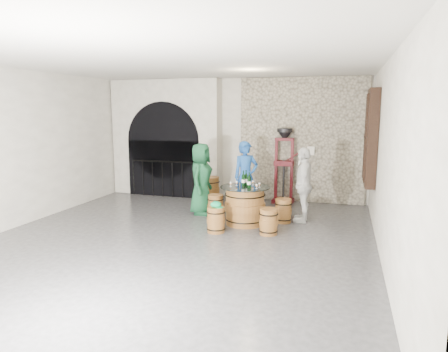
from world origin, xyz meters
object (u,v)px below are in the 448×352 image
(person_blue, at_px, (246,177))
(wine_bottle_right, at_px, (246,179))
(person_white, at_px, (304,185))
(barrel_table, at_px, (245,206))
(person_green, at_px, (201,179))
(wine_bottle_left, at_px, (243,180))
(barrel_stool_right, at_px, (283,211))
(barrel_stool_near_left, at_px, (216,220))
(barrel_stool_left, at_px, (216,206))
(wine_bottle_center, at_px, (249,182))
(side_barrel, at_px, (210,190))
(corking_press, at_px, (284,160))
(barrel_stool_near_right, at_px, (268,222))
(barrel_stool_far, at_px, (245,203))

(person_blue, relative_size, wine_bottle_right, 5.11)
(person_white, bearing_deg, barrel_table, -65.52)
(barrel_table, relative_size, person_green, 0.63)
(person_green, bearing_deg, wine_bottle_left, -112.02)
(barrel_stool_right, relative_size, person_blue, 0.31)
(barrel_stool_near_left, height_order, wine_bottle_left, wine_bottle_left)
(barrel_stool_near_left, bearing_deg, person_white, 39.63)
(barrel_stool_left, xyz_separation_m, person_blue, (0.51, 0.71, 0.58))
(barrel_stool_left, height_order, wine_bottle_center, wine_bottle_center)
(wine_bottle_left, relative_size, wine_bottle_right, 1.00)
(person_white, relative_size, wine_bottle_left, 4.93)
(person_blue, distance_m, side_barrel, 1.38)
(wine_bottle_right, height_order, side_barrel, wine_bottle_right)
(person_green, distance_m, wine_bottle_center, 1.42)
(barrel_stool_near_left, xyz_separation_m, side_barrel, (-0.95, 2.43, 0.08))
(side_barrel, bearing_deg, wine_bottle_right, -49.17)
(barrel_table, height_order, wine_bottle_right, wine_bottle_right)
(wine_bottle_center, relative_size, corking_press, 0.17)
(barrel_stool_near_right, height_order, person_blue, person_blue)
(barrel_stool_near_right, distance_m, person_blue, 1.92)
(person_blue, relative_size, wine_bottle_center, 5.11)
(barrel_stool_far, relative_size, wine_bottle_right, 1.56)
(barrel_stool_far, xyz_separation_m, corking_press, (0.66, 1.39, 0.86))
(barrel_stool_left, xyz_separation_m, barrel_stool_right, (1.51, 0.02, 0.00))
(wine_bottle_center, height_order, corking_press, corking_press)
(barrel_stool_far, height_order, wine_bottle_right, wine_bottle_right)
(wine_bottle_right, relative_size, side_barrel, 0.49)
(person_green, xyz_separation_m, wine_bottle_left, (1.11, -0.44, 0.11))
(barrel_table, relative_size, person_white, 0.65)
(barrel_table, distance_m, barrel_stool_right, 0.84)
(barrel_stool_left, distance_m, person_white, 1.99)
(barrel_stool_left, bearing_deg, wine_bottle_left, -20.03)
(person_white, bearing_deg, corking_press, -159.14)
(person_blue, bearing_deg, corking_press, 21.19)
(person_green, xyz_separation_m, corking_press, (1.64, 1.68, 0.30))
(barrel_stool_right, xyz_separation_m, barrel_stool_near_right, (-0.14, -0.93, 0.00))
(person_white, bearing_deg, barrel_stool_left, -84.96)
(barrel_stool_right, height_order, barrel_stool_near_left, same)
(person_green, bearing_deg, barrel_stool_near_right, -122.05)
(barrel_stool_left, height_order, barrel_stool_right, same)
(person_white, bearing_deg, barrel_stool_near_right, -26.73)
(person_blue, distance_m, wine_bottle_center, 1.20)
(person_white, bearing_deg, barrel_stool_far, -102.29)
(barrel_table, relative_size, person_blue, 0.62)
(wine_bottle_right, bearing_deg, barrel_stool_near_left, -112.72)
(barrel_stool_right, xyz_separation_m, wine_bottle_center, (-0.64, -0.46, 0.68))
(person_blue, relative_size, side_barrel, 2.51)
(barrel_stool_right, distance_m, wine_bottle_right, 1.05)
(barrel_stool_near_left, distance_m, wine_bottle_center, 1.06)
(corking_press, bearing_deg, wine_bottle_right, -101.54)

